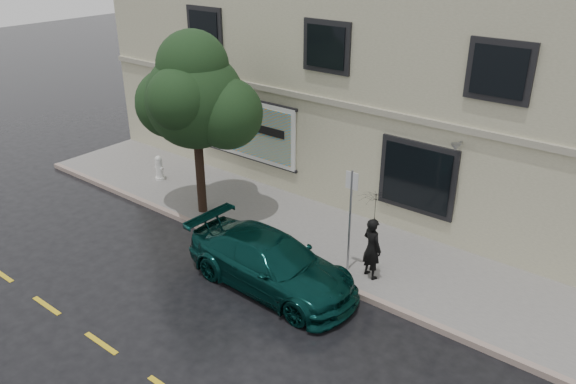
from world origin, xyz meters
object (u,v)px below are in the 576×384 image
Objects in this scene: car at (271,263)px; street_tree at (195,100)px; fire_hydrant at (159,168)px; pedestrian at (372,248)px.

street_tree is (-4.23, 1.68, 3.07)m from car.
street_tree is 4.45m from fire_hydrant.
pedestrian is 9.13m from fire_hydrant.
car is 2.85× the size of pedestrian.
pedestrian is 6.69m from street_tree.
fire_hydrant is (-7.23, 2.48, -0.10)m from car.
car is 5.49m from street_tree.
street_tree is 5.68× the size of fire_hydrant.
street_tree is at bearing 4.41° from fire_hydrant.
car is at bearing -21.65° from street_tree.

